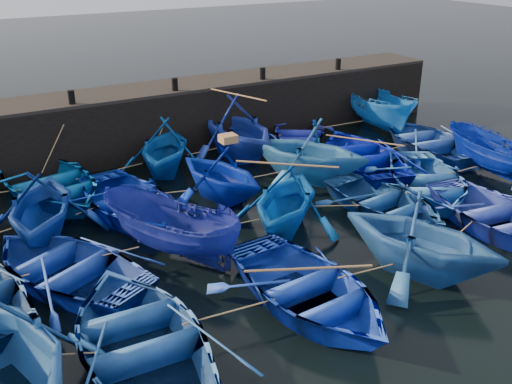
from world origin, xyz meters
TOP-DOWN VIEW (x-y plane):
  - ground at (0.00, 0.00)m, footprint 120.00×120.00m
  - quay_wall at (0.00, 10.50)m, footprint 26.00×2.50m
  - quay_top at (0.00, 10.50)m, footprint 26.00×2.50m
  - bollard_1 at (-4.00, 9.60)m, footprint 0.24×0.24m
  - bollard_2 at (0.00, 9.60)m, footprint 0.24×0.24m
  - bollard_3 at (4.00, 9.60)m, footprint 0.24×0.24m
  - bollard_4 at (8.00, 9.60)m, footprint 0.24×0.24m
  - boat_1 at (-5.54, 7.50)m, footprint 5.16×6.44m
  - boat_2 at (-1.25, 7.82)m, footprint 5.02×5.21m
  - boat_3 at (1.86, 7.96)m, footprint 4.26×4.92m
  - boat_4 at (4.93, 8.11)m, footprint 5.29×5.63m
  - boat_5 at (9.26, 7.98)m, footprint 2.74×5.29m
  - boat_7 at (-6.23, 4.74)m, footprint 4.78×5.13m
  - boat_8 at (-3.66, 4.98)m, footprint 4.06×5.33m
  - boat_9 at (-0.53, 4.63)m, footprint 4.09×4.46m
  - boat_10 at (2.95, 4.58)m, footprint 5.70×5.89m
  - boat_11 at (5.41, 4.46)m, footprint 5.16×6.24m
  - boat_12 at (8.91, 4.54)m, footprint 4.45×5.72m
  - boat_14 at (-6.23, 1.94)m, footprint 5.51×6.14m
  - boat_15 at (-3.45, 1.90)m, footprint 3.71×4.60m
  - boat_16 at (0.18, 1.73)m, footprint 5.21×5.17m
  - boat_17 at (3.44, 0.97)m, footprint 3.70×4.86m
  - boat_18 at (5.76, 1.49)m, footprint 5.74×6.31m
  - boat_19 at (9.13, 1.49)m, footprint 1.81×4.31m
  - boat_21 at (-5.58, -1.77)m, footprint 4.14×5.62m
  - boat_22 at (-1.56, -1.97)m, footprint 3.99×5.35m
  - boat_23 at (1.81, -2.14)m, footprint 5.08×5.40m
  - boat_24 at (5.61, -1.43)m, footprint 4.16×5.38m
  - wooden_crate at (-0.23, 4.63)m, footprint 0.53×0.46m
  - mooring_ropes at (0.34, 5.14)m, footprint 18.61×11.68m
  - loose_oars at (1.47, 3.05)m, footprint 9.23×12.00m

SIDE VIEW (x-z plane):
  - ground at x=0.00m, z-range 0.00..0.00m
  - boat_17 at x=3.44m, z-range 0.00..0.94m
  - boat_4 at x=4.93m, z-range 0.00..0.95m
  - boat_24 at x=5.61m, z-range 0.00..1.03m
  - boat_8 at x=-3.66m, z-range 0.00..1.04m
  - boat_14 at x=-6.23m, z-range 0.00..1.05m
  - boat_22 at x=-1.56m, z-range 0.00..1.06m
  - boat_18 at x=5.76m, z-range 0.00..1.07m
  - boat_12 at x=8.91m, z-range 0.00..1.09m
  - boat_11 at x=5.41m, z-range 0.00..1.12m
  - boat_21 at x=-5.58m, z-range 0.00..1.13m
  - boat_1 at x=-5.54m, z-range 0.00..1.19m
  - boat_19 at x=9.13m, z-range 0.00..1.64m
  - boat_15 at x=-3.45m, z-range 0.00..1.70m
  - mooring_ropes at x=0.34m, z-range -0.17..1.93m
  - boat_5 at x=9.26m, z-range 0.00..1.95m
  - boat_9 at x=-0.53m, z-range 0.00..1.99m
  - boat_16 at x=0.18m, z-range 0.00..2.08m
  - boat_2 at x=-1.25m, z-range 0.00..2.11m
  - boat_7 at x=-6.23m, z-range 0.00..2.20m
  - boat_23 at x=1.81m, z-range 0.00..2.27m
  - boat_10 at x=2.95m, z-range 0.00..2.38m
  - quay_wall at x=0.00m, z-range 0.00..2.50m
  - boat_3 at x=1.86m, z-range 0.00..2.56m
  - loose_oars at x=1.47m, z-range 0.96..2.51m
  - wooden_crate at x=-0.23m, z-range 1.99..2.24m
  - quay_top at x=0.00m, z-range 2.50..2.62m
  - bollard_1 at x=-4.00m, z-range 2.62..3.12m
  - bollard_2 at x=0.00m, z-range 2.62..3.12m
  - bollard_3 at x=4.00m, z-range 2.62..3.12m
  - bollard_4 at x=8.00m, z-range 2.62..3.12m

